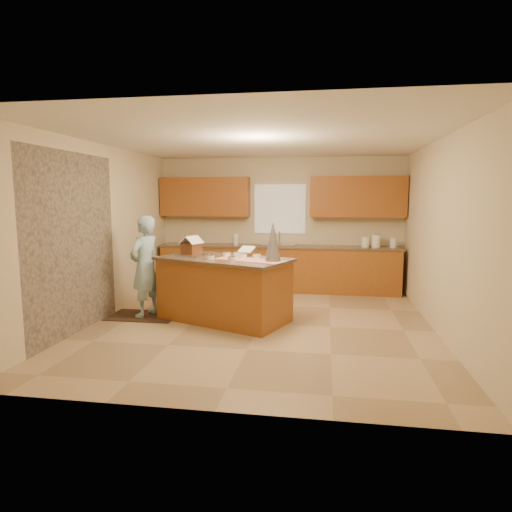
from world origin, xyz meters
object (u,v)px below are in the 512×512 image
object	(u,v)px
island_base	(224,290)
gingerbread_house	(191,247)
boy	(145,266)
tinsel_tree	(273,241)

from	to	relation	value
island_base	gingerbread_house	bearing A→B (deg)	-174.81
boy	gingerbread_house	xyz separation A→B (m)	(0.71, 0.16, 0.30)
island_base	gingerbread_house	world-z (taller)	gingerbread_house
island_base	gingerbread_house	xyz separation A→B (m)	(-0.56, 0.17, 0.65)
island_base	boy	xyz separation A→B (m)	(-1.27, 0.01, 0.34)
gingerbread_house	island_base	bearing A→B (deg)	-16.76
island_base	boy	bearing A→B (deg)	-158.38
tinsel_tree	gingerbread_house	size ratio (longest dim) A/B	1.52
island_base	boy	distance (m)	1.32
tinsel_tree	gingerbread_house	bearing A→B (deg)	162.35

